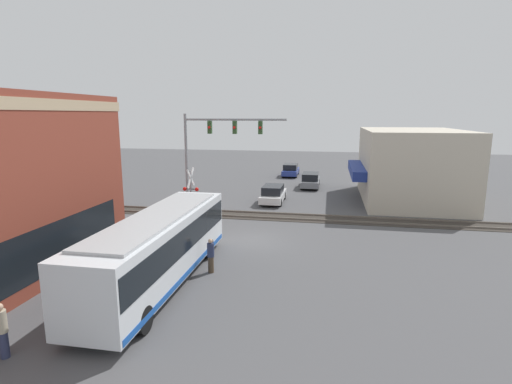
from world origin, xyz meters
TOP-DOWN VIEW (x-y plane):
  - ground_plane at (0.00, 0.00)m, footprint 120.00×120.00m
  - shop_building at (14.04, -11.47)m, footprint 12.68×9.22m
  - city_bus at (-6.85, 2.80)m, footprint 11.62×2.59m
  - traffic_signal_gantry at (4.84, 3.62)m, footprint 0.42×7.39m
  - crossing_signal at (3.86, 5.13)m, footprint 1.41×1.18m
  - rail_track_near at (6.00, 0.00)m, footprint 2.60×60.00m
  - parked_car_white at (10.82, 0.20)m, footprint 4.74×1.82m
  - parked_car_grey at (18.76, -2.60)m, footprint 4.89×1.82m
  - parked_car_blue at (26.21, 0.20)m, footprint 4.71×1.82m
  - pedestrian_near_bus at (-5.17, 0.95)m, footprint 0.34×0.34m
  - pedestrian_by_lamp at (-12.98, 5.32)m, footprint 0.34×0.34m

SIDE VIEW (x-z plane):
  - ground_plane at x=0.00m, z-range 0.00..0.00m
  - rail_track_near at x=6.00m, z-range -0.05..0.10m
  - parked_car_white at x=10.82m, z-range -0.05..1.46m
  - parked_car_blue at x=26.21m, z-range -0.06..1.47m
  - parked_car_grey at x=18.76m, z-range -0.05..1.48m
  - pedestrian_near_bus at x=-5.17m, z-range 0.02..1.71m
  - pedestrian_by_lamp at x=-12.98m, z-range 0.03..1.85m
  - city_bus at x=-6.85m, z-range 0.17..3.37m
  - crossing_signal at x=3.86m, z-range 0.39..4.20m
  - shop_building at x=14.04m, z-range -0.01..6.21m
  - traffic_signal_gantry at x=4.84m, z-range 1.80..9.37m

